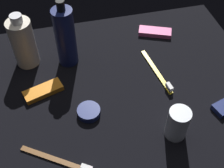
{
  "coord_description": "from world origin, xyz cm",
  "views": [
    {
      "loc": [
        11.81,
        49.32,
        61.32
      ],
      "look_at": [
        0.0,
        0.0,
        3.0
      ],
      "focal_mm": 46.94,
      "sensor_mm": 36.0,
      "label": 1
    }
  ],
  "objects_px": {
    "deodorant_stick": "(177,124)",
    "snack_bar_orange": "(43,91)",
    "lotion_bottle": "(65,37)",
    "snack_bar_pink": "(155,32)",
    "toothbrush_yellow": "(158,73)",
    "bodywash_bottle": "(23,43)",
    "cream_tin_left": "(89,112)",
    "toothbrush_brown": "(61,161)"
  },
  "relations": [
    {
      "from": "bodywash_bottle",
      "to": "toothbrush_brown",
      "type": "bearing_deg",
      "value": 98.91
    },
    {
      "from": "lotion_bottle",
      "to": "snack_bar_orange",
      "type": "height_order",
      "value": "lotion_bottle"
    },
    {
      "from": "bodywash_bottle",
      "to": "cream_tin_left",
      "type": "distance_m",
      "value": 0.28
    },
    {
      "from": "deodorant_stick",
      "to": "snack_bar_orange",
      "type": "relative_size",
      "value": 0.83
    },
    {
      "from": "lotion_bottle",
      "to": "snack_bar_orange",
      "type": "relative_size",
      "value": 1.98
    },
    {
      "from": "lotion_bottle",
      "to": "toothbrush_brown",
      "type": "height_order",
      "value": "lotion_bottle"
    },
    {
      "from": "deodorant_stick",
      "to": "snack_bar_orange",
      "type": "xyz_separation_m",
      "value": [
        0.3,
        -0.2,
        -0.04
      ]
    },
    {
      "from": "snack_bar_orange",
      "to": "toothbrush_yellow",
      "type": "bearing_deg",
      "value": 160.98
    },
    {
      "from": "bodywash_bottle",
      "to": "deodorant_stick",
      "type": "distance_m",
      "value": 0.47
    },
    {
      "from": "toothbrush_brown",
      "to": "snack_bar_pink",
      "type": "height_order",
      "value": "toothbrush_brown"
    },
    {
      "from": "snack_bar_pink",
      "to": "toothbrush_yellow",
      "type": "bearing_deg",
      "value": 96.14
    },
    {
      "from": "toothbrush_brown",
      "to": "lotion_bottle",
      "type": "bearing_deg",
      "value": -101.09
    },
    {
      "from": "lotion_bottle",
      "to": "snack_bar_orange",
      "type": "bearing_deg",
      "value": 51.91
    },
    {
      "from": "lotion_bottle",
      "to": "deodorant_stick",
      "type": "height_order",
      "value": "lotion_bottle"
    },
    {
      "from": "deodorant_stick",
      "to": "cream_tin_left",
      "type": "xyz_separation_m",
      "value": [
        0.19,
        -0.11,
        -0.03
      ]
    },
    {
      "from": "toothbrush_brown",
      "to": "cream_tin_left",
      "type": "distance_m",
      "value": 0.14
    },
    {
      "from": "snack_bar_orange",
      "to": "deodorant_stick",
      "type": "bearing_deg",
      "value": 128.17
    },
    {
      "from": "deodorant_stick",
      "to": "lotion_bottle",
      "type": "bearing_deg",
      "value": -55.41
    },
    {
      "from": "bodywash_bottle",
      "to": "snack_bar_pink",
      "type": "bearing_deg",
      "value": -175.08
    },
    {
      "from": "lotion_bottle",
      "to": "toothbrush_brown",
      "type": "bearing_deg",
      "value": 78.91
    },
    {
      "from": "toothbrush_yellow",
      "to": "bodywash_bottle",
      "type": "bearing_deg",
      "value": -21.32
    },
    {
      "from": "lotion_bottle",
      "to": "toothbrush_yellow",
      "type": "relative_size",
      "value": 1.14
    },
    {
      "from": "lotion_bottle",
      "to": "toothbrush_brown",
      "type": "distance_m",
      "value": 0.34
    },
    {
      "from": "toothbrush_yellow",
      "to": "lotion_bottle",
      "type": "bearing_deg",
      "value": -25.71
    },
    {
      "from": "bodywash_bottle",
      "to": "snack_bar_pink",
      "type": "xyz_separation_m",
      "value": [
        -0.41,
        -0.03,
        -0.07
      ]
    },
    {
      "from": "deodorant_stick",
      "to": "toothbrush_yellow",
      "type": "relative_size",
      "value": 0.48
    },
    {
      "from": "toothbrush_brown",
      "to": "cream_tin_left",
      "type": "relative_size",
      "value": 2.66
    },
    {
      "from": "snack_bar_orange",
      "to": "snack_bar_pink",
      "type": "relative_size",
      "value": 1.0
    },
    {
      "from": "bodywash_bottle",
      "to": "snack_bar_orange",
      "type": "bearing_deg",
      "value": 104.07
    },
    {
      "from": "toothbrush_brown",
      "to": "snack_bar_pink",
      "type": "xyz_separation_m",
      "value": [
        -0.35,
        -0.38,
        0.0
      ]
    },
    {
      "from": "snack_bar_pink",
      "to": "snack_bar_orange",
      "type": "bearing_deg",
      "value": 46.16
    },
    {
      "from": "toothbrush_yellow",
      "to": "snack_bar_orange",
      "type": "distance_m",
      "value": 0.32
    },
    {
      "from": "bodywash_bottle",
      "to": "toothbrush_yellow",
      "type": "distance_m",
      "value": 0.39
    },
    {
      "from": "toothbrush_yellow",
      "to": "snack_bar_orange",
      "type": "xyz_separation_m",
      "value": [
        0.32,
        -0.01,
        0.0
      ]
    },
    {
      "from": "lotion_bottle",
      "to": "cream_tin_left",
      "type": "relative_size",
      "value": 3.49
    },
    {
      "from": "toothbrush_yellow",
      "to": "cream_tin_left",
      "type": "xyz_separation_m",
      "value": [
        0.22,
        0.09,
        0.0
      ]
    },
    {
      "from": "deodorant_stick",
      "to": "snack_bar_pink",
      "type": "height_order",
      "value": "deodorant_stick"
    },
    {
      "from": "deodorant_stick",
      "to": "snack_bar_orange",
      "type": "height_order",
      "value": "deodorant_stick"
    },
    {
      "from": "bodywash_bottle",
      "to": "snack_bar_pink",
      "type": "distance_m",
      "value": 0.41
    },
    {
      "from": "cream_tin_left",
      "to": "deodorant_stick",
      "type": "bearing_deg",
      "value": 151.12
    },
    {
      "from": "snack_bar_orange",
      "to": "cream_tin_left",
      "type": "bearing_deg",
      "value": 120.03
    },
    {
      "from": "snack_bar_orange",
      "to": "lotion_bottle",
      "type": "bearing_deg",
      "value": -145.66
    }
  ]
}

